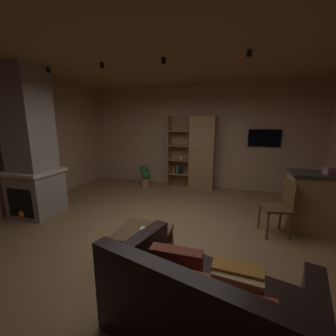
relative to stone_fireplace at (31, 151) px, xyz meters
The scene contains 18 objects.
floor 2.96m from the stone_fireplace, ahead, with size 6.43×6.01×0.02m, color olive.
wall_back 3.99m from the stone_fireplace, 48.14° to the left, with size 6.55×0.06×2.83m, color tan.
wall_left 0.60m from the stone_fireplace, behind, with size 0.06×6.01×2.83m, color tan.
ceiling 3.09m from the stone_fireplace, ahead, with size 6.43×6.01×0.02m, color #8E6B47.
window_pane_back 3.66m from the stone_fireplace, 53.47° to the left, with size 0.73×0.01×0.75m, color white.
stone_fireplace is the anchor object (origin of this frame).
bookshelf_cabinet 3.92m from the stone_fireplace, 43.76° to the left, with size 1.28×0.41×2.00m.
tissue_box 5.24m from the stone_fireplace, ahead, with size 0.12×0.12×0.11m, color #995972.
leather_couch 4.05m from the stone_fireplace, 23.88° to the right, with size 1.84×1.33×0.84m.
coffee_table 2.94m from the stone_fireplace, 16.63° to the right, with size 0.66×0.61×0.45m.
table_book_0 2.92m from the stone_fireplace, 16.03° to the right, with size 0.12×0.09×0.02m, color beige.
dining_chair 4.62m from the stone_fireplace, ahead, with size 0.51×0.51×0.92m.
potted_floor_plant 2.90m from the stone_fireplace, 60.95° to the left, with size 0.32×0.27×0.63m.
wall_mounted_tv 5.33m from the stone_fireplace, 33.12° to the left, with size 0.78×0.06×0.44m.
track_light_spot_0 1.55m from the stone_fireplace, 24.17° to the left, with size 0.07×0.07×0.09m, color black.
track_light_spot_1 2.15m from the stone_fireplace, ahead, with size 0.07×0.07×0.09m, color black.
track_light_spot_2 3.02m from the stone_fireplace, ahead, with size 0.07×0.07×0.09m, color black.
track_light_spot_3 4.15m from the stone_fireplace, ahead, with size 0.07×0.07×0.09m, color black.
Camera 1 is at (1.08, -3.07, 1.81)m, focal length 22.93 mm.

